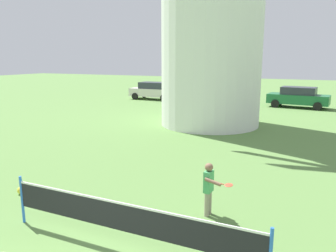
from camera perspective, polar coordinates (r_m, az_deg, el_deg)
The scene contains 6 objects.
tennis_net at distance 6.58m, azimuth -7.57°, elevation -15.46°, with size 5.47×0.06×1.10m.
player_far at distance 7.92m, azimuth 7.16°, elevation -10.29°, with size 0.73×0.57×1.29m.
stray_ball at distance 10.10m, azimuth -24.05°, elevation -10.12°, with size 0.21×0.21×0.21m, color yellow.
parked_car_cream at distance 30.07m, azimuth -2.53°, elevation 6.16°, with size 4.27×1.93×1.56m.
parked_car_black at distance 27.87m, azimuth 7.91°, elevation 5.62°, with size 4.11×1.88×1.56m.
parked_car_green at distance 26.87m, azimuth 21.60°, elevation 4.70°, with size 4.51×2.23×1.56m.
Camera 1 is at (3.58, -2.78, 3.67)m, focal length 35.24 mm.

